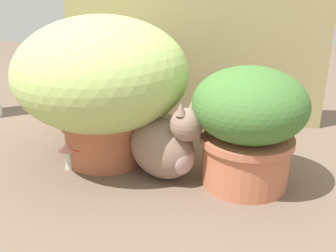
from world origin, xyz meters
TOP-DOWN VIEW (x-y plane):
  - ground_plane at (0.00, 0.00)m, footprint 6.00×6.00m
  - cardboard_backdrop at (0.10, 0.56)m, footprint 1.19×0.03m
  - grass_planter at (-0.24, 0.15)m, footprint 0.64×0.64m
  - leafy_planter at (0.28, -0.01)m, footprint 0.38×0.38m
  - cat at (0.00, 0.01)m, footprint 0.32×0.32m
  - mushroom_ornament_red at (-0.30, 0.05)m, footprint 0.09×0.09m
  - mushroom_ornament_pink at (-0.36, 0.05)m, footprint 0.07×0.07m

SIDE VIEW (x-z plane):
  - ground_plane at x=0.00m, z-range 0.00..0.00m
  - mushroom_ornament_pink at x=-0.36m, z-range 0.02..0.13m
  - mushroom_ornament_red at x=-0.30m, z-range 0.03..0.16m
  - cat at x=0.00m, z-range -0.04..0.28m
  - leafy_planter at x=0.28m, z-range 0.02..0.43m
  - grass_planter at x=-0.24m, z-range 0.04..0.59m
  - cardboard_backdrop at x=0.10m, z-range 0.00..0.97m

